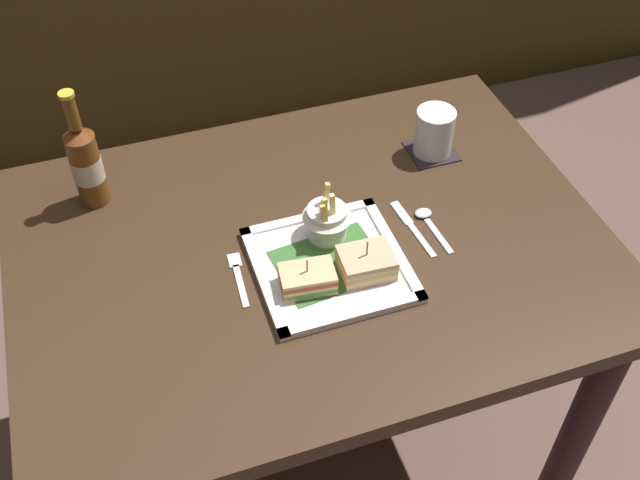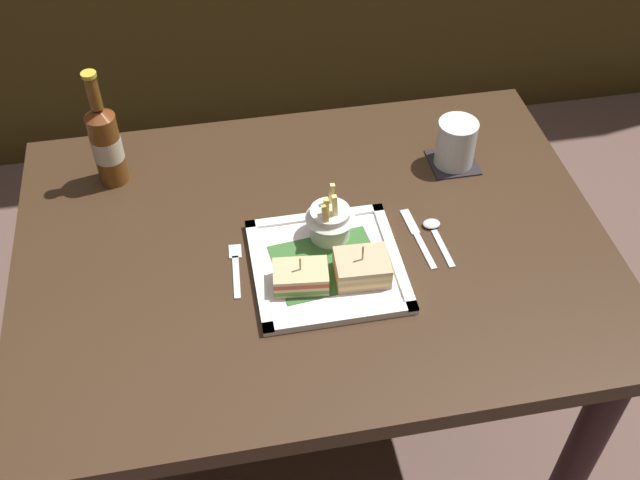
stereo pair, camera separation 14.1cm
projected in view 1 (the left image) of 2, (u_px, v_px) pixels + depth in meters
ground_plane at (313, 444)px, 2.01m from camera, size 6.00×6.00×0.00m
dining_table at (311, 285)px, 1.55m from camera, size 1.15×0.84×0.77m
square_plate at (330, 265)px, 1.41m from camera, size 0.28×0.28×0.02m
sandwich_half_left at (307, 279)px, 1.35m from camera, size 0.11×0.08×0.07m
sandwich_half_right at (366, 263)px, 1.38m from camera, size 0.10×0.08×0.08m
fries_cup at (327, 219)px, 1.42m from camera, size 0.10×0.10×0.12m
beer_bottle at (86, 163)px, 1.48m from camera, size 0.06×0.06×0.26m
drink_coaster at (432, 151)px, 1.65m from camera, size 0.10×0.10×0.00m
water_glass at (434, 135)px, 1.62m from camera, size 0.08×0.08×0.10m
fork at (238, 275)px, 1.40m from camera, size 0.03×0.14×0.00m
knife at (411, 226)px, 1.49m from camera, size 0.03×0.17×0.00m
spoon at (427, 219)px, 1.50m from camera, size 0.03×0.13×0.01m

